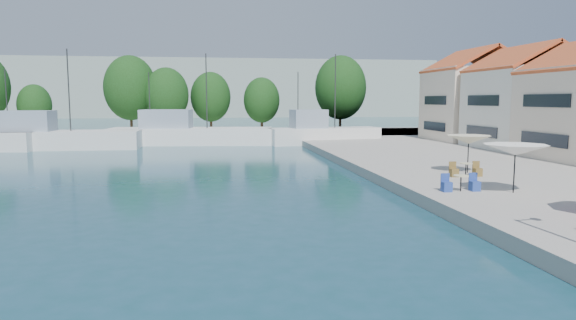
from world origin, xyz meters
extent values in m
cube|color=#A6A196|center=(-8.00, 67.00, 0.30)|extent=(90.00, 16.00, 0.60)
cube|color=#96A398|center=(-30.00, 160.00, 8.00)|extent=(180.00, 40.00, 16.00)
cube|color=#96A398|center=(40.00, 180.00, 6.00)|extent=(140.00, 40.00, 12.00)
cube|color=white|center=(24.00, 42.00, 4.10)|extent=(8.00, 8.50, 7.00)
pyramid|color=#C5652B|center=(24.00, 42.00, 9.40)|extent=(8.40, 8.80, 1.80)
cube|color=#F5DFC4|center=(24.00, 51.00, 4.35)|extent=(8.60, 8.50, 7.50)
pyramid|color=#C5652B|center=(24.00, 51.00, 9.90)|extent=(9.00, 8.80, 1.80)
cube|color=silver|center=(-18.89, 53.42, 0.70)|extent=(16.58, 4.46, 2.20)
cube|color=#8898A9|center=(-21.37, 53.45, 2.80)|extent=(4.99, 3.36, 2.00)
cylinder|color=#2D2D2D|center=(-17.23, 53.41, 5.80)|extent=(0.12, 0.12, 8.00)
cylinder|color=#2D2D2D|center=(-23.02, 53.46, 4.80)|extent=(0.10, 0.10, 6.00)
cube|color=white|center=(-5.66, 56.94, 0.70)|extent=(17.92, 6.34, 2.20)
cube|color=#8898A9|center=(-8.27, 57.21, 2.80)|extent=(5.60, 4.03, 2.00)
cylinder|color=#2D2D2D|center=(-3.91, 56.76, 5.80)|extent=(0.12, 0.12, 8.00)
cylinder|color=#2D2D2D|center=(-10.02, 57.39, 4.80)|extent=(0.10, 0.10, 6.00)
cube|color=silver|center=(8.85, 55.27, 0.70)|extent=(12.65, 5.09, 2.20)
cube|color=#8898A9|center=(7.03, 54.98, 2.80)|extent=(4.03, 3.01, 2.00)
cylinder|color=#2D2D2D|center=(10.06, 55.46, 5.80)|extent=(0.12, 0.12, 8.00)
cylinder|color=#2D2D2D|center=(5.81, 54.78, 4.80)|extent=(0.10, 0.10, 6.00)
cylinder|color=#3F2B19|center=(-26.07, 70.79, 1.99)|extent=(0.36, 0.36, 2.78)
ellipsoid|color=#183511|center=(-26.07, 70.79, 4.22)|extent=(4.23, 4.23, 5.28)
cylinder|color=#3F2B19|center=(-13.90, 70.07, 2.83)|extent=(0.36, 0.36, 4.46)
ellipsoid|color=#183511|center=(-13.90, 70.07, 6.40)|extent=(6.78, 6.78, 8.47)
cylinder|color=#3F2B19|center=(-9.18, 68.94, 2.48)|extent=(0.36, 0.36, 3.75)
ellipsoid|color=#183511|center=(-9.18, 68.94, 5.48)|extent=(5.70, 5.70, 7.13)
cylinder|color=#3F2B19|center=(-3.51, 71.36, 2.39)|extent=(0.36, 0.36, 3.57)
ellipsoid|color=#183511|center=(-3.51, 71.36, 5.25)|extent=(5.43, 5.43, 6.79)
cylinder|color=#3F2B19|center=(3.37, 70.09, 2.22)|extent=(0.36, 0.36, 3.24)
ellipsoid|color=#183511|center=(3.37, 70.09, 4.81)|extent=(4.93, 4.93, 6.16)
cylinder|color=#3F2B19|center=(13.84, 68.01, 2.86)|extent=(0.36, 0.36, 4.53)
ellipsoid|color=#183511|center=(13.84, 68.01, 6.49)|extent=(6.88, 6.88, 8.60)
cylinder|color=black|center=(10.35, 21.63, 1.72)|extent=(0.06, 0.06, 2.24)
cone|color=white|center=(10.35, 21.63, 2.59)|extent=(2.91, 2.91, 0.50)
cylinder|color=black|center=(11.49, 28.12, 1.70)|extent=(0.06, 0.06, 2.20)
cone|color=beige|center=(11.49, 28.12, 2.55)|extent=(2.58, 2.58, 0.50)
cylinder|color=black|center=(8.12, 22.34, 0.97)|extent=(0.06, 0.06, 0.74)
cylinder|color=beige|center=(8.12, 22.34, 1.34)|extent=(0.70, 0.70, 0.04)
cube|color=#254297|center=(8.82, 22.34, 0.83)|extent=(0.42, 0.42, 0.46)
cube|color=#254297|center=(7.42, 22.34, 0.83)|extent=(0.42, 0.42, 0.46)
cylinder|color=black|center=(10.62, 26.67, 0.97)|extent=(0.06, 0.06, 0.74)
cylinder|color=beige|center=(10.62, 26.67, 1.34)|extent=(0.70, 0.70, 0.04)
cube|color=brown|center=(11.32, 26.67, 0.83)|extent=(0.42, 0.42, 0.46)
cube|color=brown|center=(9.92, 26.67, 0.83)|extent=(0.42, 0.42, 0.46)
camera|label=1|loc=(-3.33, 0.09, 4.87)|focal=32.00mm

